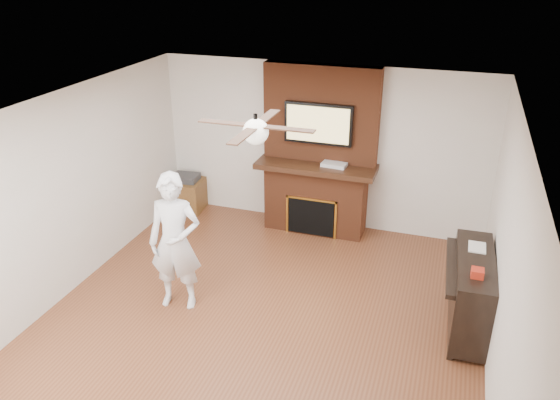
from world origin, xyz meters
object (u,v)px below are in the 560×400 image
(person, at_px, (175,242))
(piano, at_px, (471,291))
(fireplace, at_px, (318,167))
(side_table, at_px, (187,193))

(person, xyz_separation_m, piano, (3.33, 0.64, -0.37))
(person, bearing_deg, piano, -0.32)
(fireplace, xyz_separation_m, piano, (2.28, -1.86, -0.52))
(piano, bearing_deg, side_table, 156.03)
(fireplace, xyz_separation_m, side_table, (-2.20, -0.07, -0.71))
(side_table, relative_size, piano, 0.45)
(side_table, height_order, piano, piano)
(fireplace, xyz_separation_m, person, (-1.05, -2.50, -0.14))
(fireplace, bearing_deg, piano, -39.25)
(person, height_order, piano, person)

